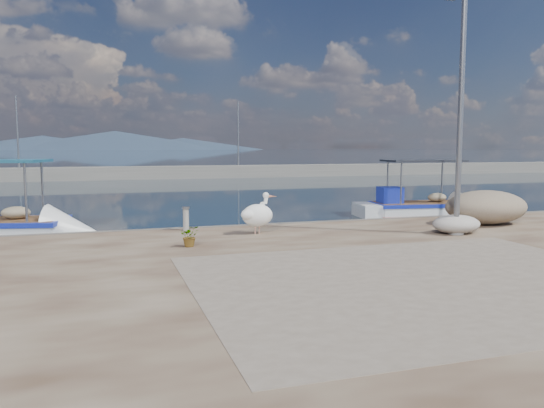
% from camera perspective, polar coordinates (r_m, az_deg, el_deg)
% --- Properties ---
extents(ground, '(1400.00, 1400.00, 0.00)m').
position_cam_1_polar(ground, '(12.93, 5.16, -7.47)').
color(ground, '#162635').
rests_on(ground, ground).
extents(quay, '(44.00, 22.00, 0.50)m').
position_cam_1_polar(quay, '(7.93, 22.86, -14.95)').
color(quay, '#432B1D').
rests_on(quay, ground).
extents(quay_patch, '(9.00, 7.00, 0.01)m').
position_cam_1_polar(quay_patch, '(10.71, 16.52, -7.80)').
color(quay_patch, gray).
rests_on(quay_patch, quay).
extents(breakwater, '(120.00, 2.20, 7.50)m').
position_cam_1_polar(breakwater, '(51.86, -12.26, 3.33)').
color(breakwater, gray).
rests_on(breakwater, ground).
extents(mountains, '(370.00, 280.00, 22.00)m').
position_cam_1_polar(mountains, '(661.67, -16.98, 6.45)').
color(mountains, '#28384C').
rests_on(mountains, ground).
extents(boat_right, '(6.22, 2.78, 2.89)m').
position_cam_1_polar(boat_right, '(24.47, 15.65, -0.68)').
color(boat_right, white).
rests_on(boat_right, ground).
extents(pelican, '(1.27, 0.88, 1.21)m').
position_cam_1_polar(pelican, '(15.51, -1.54, -1.14)').
color(pelican, tan).
rests_on(pelican, quay).
extents(lamp_post, '(0.44, 0.96, 7.00)m').
position_cam_1_polar(lamp_post, '(16.25, 19.54, 8.48)').
color(lamp_post, gray).
rests_on(lamp_post, quay).
extents(bollard_near, '(0.24, 0.24, 0.73)m').
position_cam_1_polar(bollard_near, '(16.39, -9.25, -1.45)').
color(bollard_near, gray).
rests_on(bollard_near, quay).
extents(potted_plant, '(0.51, 0.45, 0.55)m').
position_cam_1_polar(potted_plant, '(13.73, -8.82, -3.42)').
color(potted_plant, '#33722D').
rests_on(potted_plant, quay).
extents(net_pile_d, '(1.47, 1.10, 0.55)m').
position_cam_1_polar(net_pile_d, '(16.55, 19.20, -2.06)').
color(net_pile_d, beige).
rests_on(net_pile_d, quay).
extents(net_pile_c, '(2.85, 2.03, 1.12)m').
position_cam_1_polar(net_pile_c, '(18.87, 22.03, -0.32)').
color(net_pile_c, tan).
rests_on(net_pile_c, quay).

